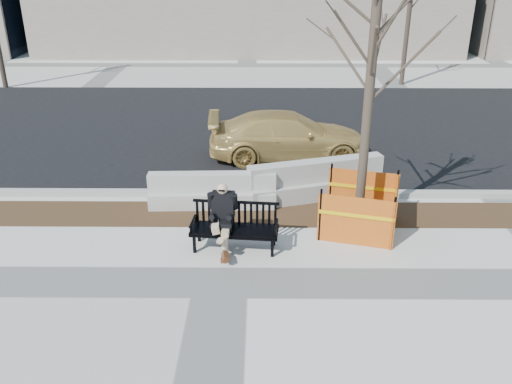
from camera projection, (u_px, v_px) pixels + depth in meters
ground at (221, 282)px, 9.37m from camera, size 120.00×120.00×0.00m
mulch_strip at (229, 214)px, 11.73m from camera, size 40.00×1.20×0.02m
asphalt_street at (239, 127)px, 17.38m from camera, size 60.00×10.40×0.01m
curb at (231, 193)px, 12.58m from camera, size 60.00×0.25×0.12m
bench at (235, 248)px, 10.41m from camera, size 1.73×0.76×0.90m
seated_man at (223, 247)px, 10.48m from camera, size 0.63×0.96×1.28m
tree_fence at (357, 228)px, 11.15m from camera, size 2.68×2.68×5.47m
sedan at (287, 157)px, 14.90m from camera, size 4.35×2.00×1.23m
jersey_barrier_left at (213, 206)px, 12.11m from camera, size 2.80×0.64×0.80m
jersey_barrier_right at (315, 197)px, 12.53m from camera, size 3.21×1.53×0.91m
far_tree_left at (6, 87)px, 22.19m from camera, size 2.60×2.60×6.15m
far_tree_right at (401, 84)px, 22.69m from camera, size 2.65×2.65×5.70m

